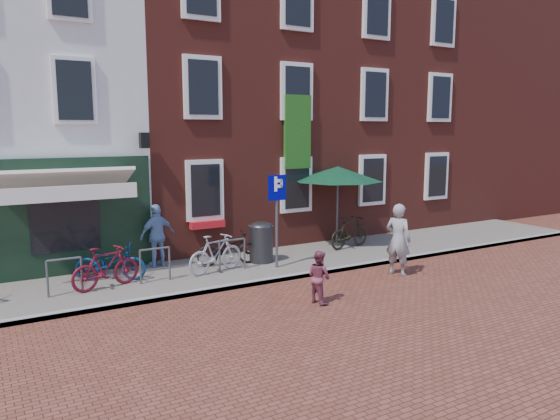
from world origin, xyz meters
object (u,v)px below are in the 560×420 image
litter_bin (261,240)px  bicycle_4 (228,249)px  bicycle_5 (350,232)px  parking_sign (277,204)px  bicycle_3 (216,253)px  cafe_person (157,235)px  bicycle_1 (106,267)px  parasol (338,171)px  woman (398,239)px  bicycle_2 (110,262)px  boy (319,277)px

litter_bin → bicycle_4: (-0.93, 0.15, -0.18)m
bicycle_4 → bicycle_5: 4.07m
parking_sign → bicycle_3: size_ratio=1.50×
litter_bin → bicycle_3: size_ratio=0.73×
cafe_person → bicycle_4: 1.87m
litter_bin → bicycle_1: bearing=-174.8°
parasol → woman: (-0.53, -3.34, -1.49)m
bicycle_2 → litter_bin: bearing=-66.5°
bicycle_5 → boy: bearing=124.4°
bicycle_4 → bicycle_5: bicycle_5 is taller
bicycle_3 → bicycle_4: 0.77m
litter_bin → bicycle_2: size_ratio=0.71×
bicycle_2 → bicycle_4: bearing=-64.7°
parasol → litter_bin: bearing=-166.2°
woman → cafe_person: (-5.13, 3.54, 0.01)m
woman → bicycle_3: bearing=38.9°
litter_bin → woman: size_ratio=0.65×
boy → cafe_person: (-2.16, 4.36, 0.36)m
bicycle_3 → bicycle_5: 4.66m
bicycle_3 → parasol: bearing=-89.4°
cafe_person → boy: bearing=105.0°
parking_sign → cafe_person: parking_sign is taller
parking_sign → bicycle_1: size_ratio=1.50×
cafe_person → bicycle_5: 5.78m
litter_bin → bicycle_1: (-4.19, -0.38, -0.13)m
bicycle_1 → bicycle_4: bicycle_1 is taller
bicycle_3 → bicycle_4: bearing=-60.7°
cafe_person → litter_bin: bearing=148.4°
cafe_person → bicycle_1: size_ratio=1.02×
parasol → cafe_person: bearing=178.0°
parking_sign → parasol: size_ratio=0.87×
parasol → boy: 5.75m
boy → bicycle_1: boy is taller
bicycle_2 → bicycle_4: 3.03m
bicycle_2 → bicycle_4: (3.03, -0.07, 0.00)m
bicycle_3 → cafe_person: bearing=25.8°
bicycle_3 → bicycle_4: size_ratio=0.97×
parking_sign → litter_bin: bearing=95.6°
parasol → bicycle_5: parasol is taller
cafe_person → bicycle_1: (-1.62, -1.34, -0.34)m
litter_bin → parking_sign: bearing=-84.4°
bicycle_1 → bicycle_2: bearing=-35.5°
bicycle_2 → bicycle_1: bearing=-174.5°
cafe_person → bicycle_1: bearing=28.3°
parasol → bicycle_4: bearing=-171.4°
bicycle_3 → bicycle_4: (0.57, 0.52, -0.05)m
litter_bin → bicycle_2: (-3.96, 0.22, -0.18)m
litter_bin → parking_sign: (0.07, -0.74, 1.05)m
woman → bicycle_5: 2.82m
woman → bicycle_2: size_ratio=1.10×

